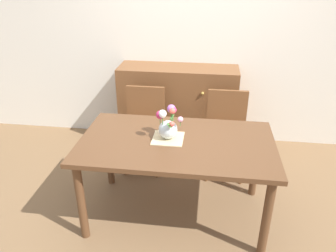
{
  "coord_description": "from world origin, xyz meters",
  "views": [
    {
      "loc": [
        0.24,
        -2.36,
        2.08
      ],
      "look_at": [
        -0.08,
        0.02,
        0.89
      ],
      "focal_mm": 35.03,
      "sensor_mm": 36.0,
      "label": 1
    }
  ],
  "objects_px": {
    "chair_left": "(144,122)",
    "dresser": "(178,107)",
    "chair_right": "(226,127)",
    "dining_table": "(177,151)",
    "flower_vase": "(168,125)"
  },
  "relations": [
    {
      "from": "dresser",
      "to": "chair_right",
      "type": "bearing_deg",
      "value": -42.39
    },
    {
      "from": "chair_right",
      "to": "dresser",
      "type": "relative_size",
      "value": 0.64
    },
    {
      "from": "dining_table",
      "to": "chair_left",
      "type": "bearing_deg",
      "value": 118.86
    },
    {
      "from": "chair_right",
      "to": "flower_vase",
      "type": "bearing_deg",
      "value": 56.12
    },
    {
      "from": "chair_left",
      "to": "dining_table",
      "type": "bearing_deg",
      "value": 118.86
    },
    {
      "from": "chair_right",
      "to": "dresser",
      "type": "xyz_separation_m",
      "value": [
        -0.57,
        0.52,
        -0.02
      ]
    },
    {
      "from": "dining_table",
      "to": "dresser",
      "type": "bearing_deg",
      "value": 95.58
    },
    {
      "from": "chair_left",
      "to": "dresser",
      "type": "height_order",
      "value": "dresser"
    },
    {
      "from": "dining_table",
      "to": "chair_left",
      "type": "height_order",
      "value": "chair_left"
    },
    {
      "from": "dining_table",
      "to": "chair_right",
      "type": "relative_size",
      "value": 1.8
    },
    {
      "from": "chair_left",
      "to": "dresser",
      "type": "relative_size",
      "value": 0.64
    },
    {
      "from": "flower_vase",
      "to": "chair_left",
      "type": "bearing_deg",
      "value": 115.27
    },
    {
      "from": "dining_table",
      "to": "flower_vase",
      "type": "height_order",
      "value": "flower_vase"
    },
    {
      "from": "chair_left",
      "to": "chair_right",
      "type": "distance_m",
      "value": 0.89
    },
    {
      "from": "chair_left",
      "to": "chair_right",
      "type": "bearing_deg",
      "value": -180.0
    }
  ]
}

